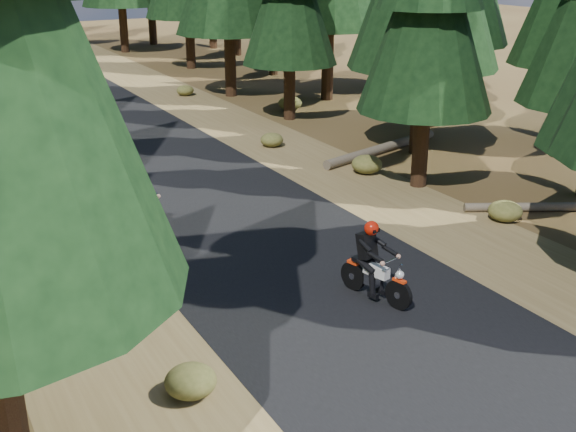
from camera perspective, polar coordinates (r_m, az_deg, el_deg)
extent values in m
plane|color=#412D17|center=(15.14, 2.75, -5.65)|extent=(120.00, 120.00, 0.00)
cube|color=black|center=(19.23, -5.03, 0.15)|extent=(6.00, 100.00, 0.01)
cube|color=brown|center=(18.03, -18.51, -2.32)|extent=(3.20, 100.00, 0.01)
cube|color=brown|center=(21.38, 6.31, 2.21)|extent=(3.20, 100.00, 0.01)
cylinder|color=black|center=(21.25, 10.61, 8.18)|extent=(0.48, 0.48, 4.52)
cone|color=black|center=(20.84, 11.13, 15.78)|extent=(3.84, 3.84, 5.65)
cylinder|color=black|center=(24.73, 10.51, 11.46)|extent=(0.53, 0.53, 5.84)
cylinder|color=black|center=(28.79, 11.46, 13.24)|extent=(0.56, 0.56, 6.43)
cylinder|color=black|center=(29.60, 0.12, 11.94)|extent=(0.48, 0.48, 4.51)
cylinder|color=black|center=(33.58, 3.19, 14.62)|extent=(0.56, 0.56, 6.47)
cylinder|color=black|center=(34.52, -4.65, 14.21)|extent=(0.53, 0.53, 5.83)
cylinder|color=black|center=(40.53, -1.18, 14.34)|extent=(0.48, 0.48, 4.61)
cylinder|color=black|center=(43.03, -7.82, 15.29)|extent=(0.53, 0.53, 5.76)
cylinder|color=black|center=(48.24, -4.10, 15.90)|extent=(0.53, 0.53, 5.66)
cylinder|color=black|center=(27.77, 21.76, 11.08)|extent=(0.52, 0.52, 5.60)
cylinder|color=black|center=(42.78, -0.56, 15.60)|extent=(0.54, 0.54, 6.00)
cylinder|color=black|center=(37.14, 8.31, 14.33)|extent=(0.52, 0.52, 5.60)
cylinder|color=black|center=(50.71, -12.99, 15.87)|extent=(0.54, 0.54, 6.00)
cylinder|color=black|center=(51.78, -6.03, 16.35)|extent=(0.54, 0.54, 6.00)
cylinder|color=#4C4233|center=(25.13, 7.47, 5.33)|extent=(5.62, 1.96, 0.32)
cylinder|color=#4C4233|center=(20.50, 19.32, 0.68)|extent=(3.76, 2.11, 0.24)
ellipsoid|color=#474C1E|center=(35.21, -8.13, 9.80)|extent=(0.82, 0.82, 0.49)
ellipsoid|color=#474C1E|center=(19.46, 16.78, 0.38)|extent=(0.88, 0.88, 0.53)
ellipsoid|color=#474C1E|center=(25.72, -1.29, 6.04)|extent=(0.81, 0.81, 0.49)
ellipsoid|color=#474C1E|center=(31.61, 0.15, 8.90)|extent=(1.02, 1.02, 0.61)
ellipsoid|color=#474C1E|center=(16.51, -18.56, -3.53)|extent=(0.82, 0.82, 0.49)
ellipsoid|color=#474C1E|center=(22.74, 6.24, 4.09)|extent=(0.96, 0.96, 0.58)
ellipsoid|color=#474C1E|center=(11.76, -7.70, -12.80)|extent=(0.83, 0.83, 0.50)
cube|color=black|center=(14.29, 7.04, -2.57)|extent=(0.41, 0.31, 0.53)
sphere|color=#AC1506|center=(14.14, 7.11, -1.13)|extent=(0.36, 0.36, 0.29)
cube|color=black|center=(17.67, -11.68, 2.01)|extent=(0.45, 0.37, 0.57)
sphere|color=black|center=(17.55, -11.78, 3.30)|extent=(0.41, 0.41, 0.32)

